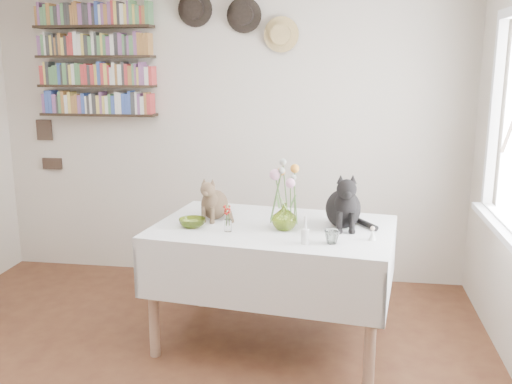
% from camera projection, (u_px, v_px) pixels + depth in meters
% --- Properties ---
extents(room, '(4.08, 4.58, 2.58)m').
position_uv_depth(room, '(133.00, 192.00, 2.64)').
color(room, brown).
rests_on(room, ground).
extents(dining_table, '(1.62, 1.16, 0.81)m').
position_uv_depth(dining_table, '(273.00, 255.00, 3.71)').
color(dining_table, white).
rests_on(dining_table, room).
extents(tabby_cat, '(0.24, 0.28, 0.30)m').
position_uv_depth(tabby_cat, '(215.00, 197.00, 3.82)').
color(tabby_cat, brown).
rests_on(tabby_cat, dining_table).
extents(black_cat, '(0.28, 0.34, 0.37)m').
position_uv_depth(black_cat, '(343.00, 198.00, 3.62)').
color(black_cat, black).
rests_on(black_cat, dining_table).
extents(flower_vase, '(0.20, 0.20, 0.17)m').
position_uv_depth(flower_vase, '(284.00, 216.00, 3.57)').
color(flower_vase, '#A4BE42').
rests_on(flower_vase, dining_table).
extents(green_bowl, '(0.19, 0.19, 0.05)m').
position_uv_depth(green_bowl, '(192.00, 223.00, 3.65)').
color(green_bowl, '#A4BE42').
rests_on(green_bowl, dining_table).
extents(drinking_glass, '(0.10, 0.10, 0.08)m').
position_uv_depth(drinking_glass, '(332.00, 237.00, 3.30)').
color(drinking_glass, white).
rests_on(drinking_glass, dining_table).
extents(candlestick, '(0.05, 0.05, 0.17)m').
position_uv_depth(candlestick, '(305.00, 234.00, 3.30)').
color(candlestick, white).
rests_on(candlestick, dining_table).
extents(berry_jar, '(0.05, 0.05, 0.19)m').
position_uv_depth(berry_jar, '(228.00, 218.00, 3.53)').
color(berry_jar, white).
rests_on(berry_jar, dining_table).
extents(porcelain_figurine, '(0.05, 0.05, 0.09)m').
position_uv_depth(porcelain_figurine, '(372.00, 234.00, 3.37)').
color(porcelain_figurine, white).
rests_on(porcelain_figurine, dining_table).
extents(flower_bouquet, '(0.17, 0.13, 0.39)m').
position_uv_depth(flower_bouquet, '(285.00, 176.00, 3.52)').
color(flower_bouquet, '#4C7233').
rests_on(flower_bouquet, flower_vase).
extents(bookshelf_unit, '(1.00, 0.16, 0.91)m').
position_uv_depth(bookshelf_unit, '(96.00, 61.00, 4.75)').
color(bookshelf_unit, black).
rests_on(bookshelf_unit, room).
extents(wall_hats, '(0.98, 0.09, 0.48)m').
position_uv_depth(wall_hats, '(239.00, 19.00, 4.53)').
color(wall_hats, black).
rests_on(wall_hats, room).
extents(wall_art_plaques, '(0.21, 0.02, 0.44)m').
position_uv_depth(wall_art_plaques, '(48.00, 144.00, 5.06)').
color(wall_art_plaques, '#38281E').
rests_on(wall_art_plaques, room).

